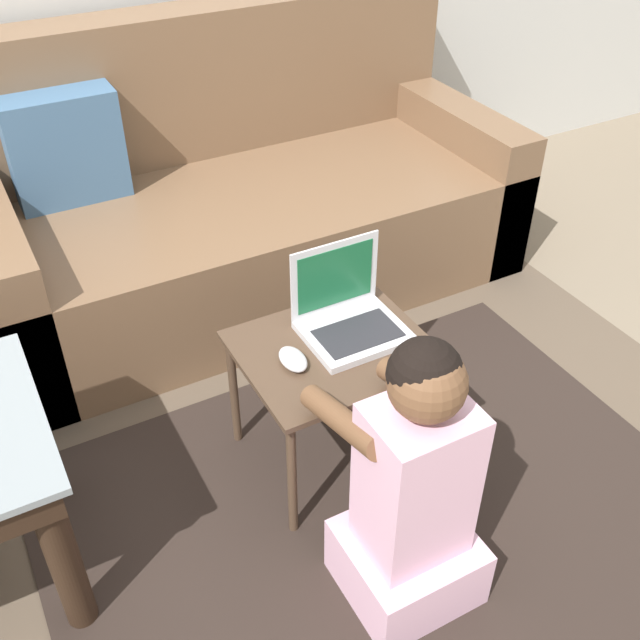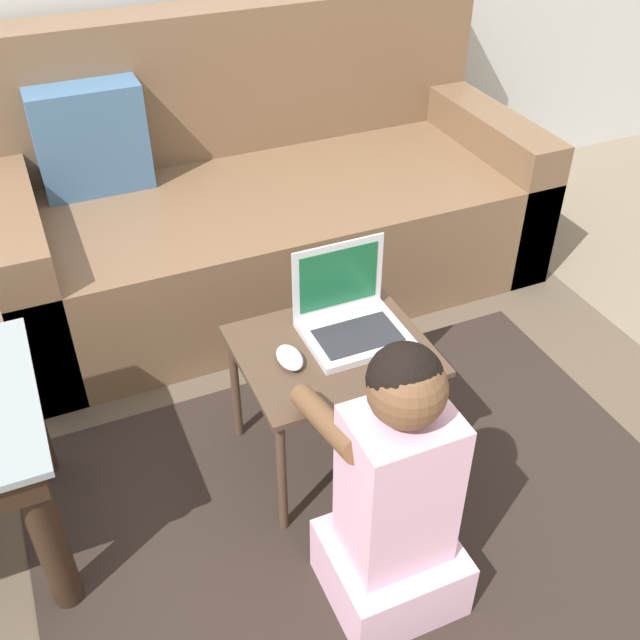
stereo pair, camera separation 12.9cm
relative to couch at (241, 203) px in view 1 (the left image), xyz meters
name	(u,v)px [view 1 (the left image)]	position (x,y,z in m)	size (l,w,h in m)	color
ground_plane	(344,485)	(-0.19, -1.10, -0.31)	(16.00, 16.00, 0.00)	#7F705B
area_rug	(374,509)	(-0.16, -1.21, -0.30)	(2.34, 1.68, 0.01)	brown
couch	(241,203)	(0.00, 0.00, 0.00)	(1.88, 0.89, 0.93)	brown
laptop_desk	(334,363)	(-0.16, -0.99, 0.04)	(0.48, 0.41, 0.40)	#4C3828
laptop	(349,319)	(-0.09, -0.94, 0.13)	(0.26, 0.22, 0.23)	silver
computer_mouse	(293,359)	(-0.29, -0.99, 0.11)	(0.06, 0.10, 0.03)	silver
person_seated	(412,493)	(-0.22, -1.43, 0.03)	(0.29, 0.43, 0.75)	#E5B2CC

